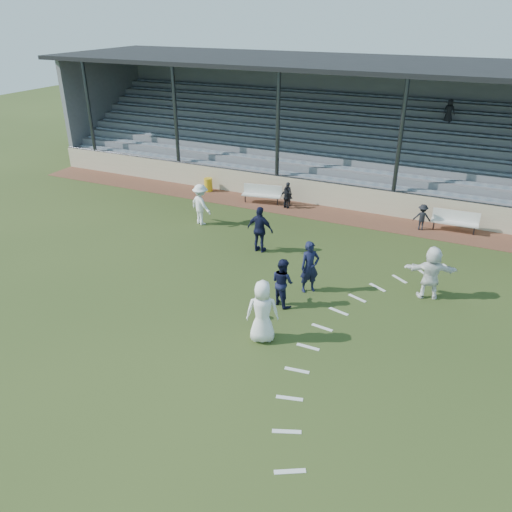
{
  "coord_description": "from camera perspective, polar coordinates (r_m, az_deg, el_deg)",
  "views": [
    {
      "loc": [
        6.46,
        -11.59,
        9.06
      ],
      "look_at": [
        0.0,
        2.5,
        1.3
      ],
      "focal_mm": 35.0,
      "sensor_mm": 36.0,
      "label": 1
    }
  ],
  "objects": [
    {
      "name": "bench_left",
      "position": [
        25.63,
        0.72,
        7.28
      ],
      "size": [
        2.04,
        0.81,
        0.95
      ],
      "rotation": [
        0.0,
        0.0,
        0.18
      ],
      "color": "silver",
      "rests_on": "cinder_track"
    },
    {
      "name": "sub_left_far",
      "position": [
        24.98,
        3.51,
        6.71
      ],
      "size": [
        0.7,
        0.37,
        1.13
      ],
      "primitive_type": "imported",
      "rotation": [
        0.0,
        0.0,
        2.99
      ],
      "color": "black",
      "rests_on": "cinder_track"
    },
    {
      "name": "cinder_track",
      "position": [
        24.73,
        7.77,
        4.88
      ],
      "size": [
        34.0,
        2.0,
        0.02
      ],
      "primitive_type": "cube",
      "color": "brown",
      "rests_on": "ground"
    },
    {
      "name": "football",
      "position": [
        16.26,
        0.84,
        -6.77
      ],
      "size": [
        0.24,
        0.24,
        0.24
      ],
      "primitive_type": "sphere",
      "color": "red",
      "rests_on": "ground"
    },
    {
      "name": "grandstand",
      "position": [
        29.4,
        11.54,
        12.59
      ],
      "size": [
        34.6,
        9.0,
        6.61
      ],
      "color": "slate",
      "rests_on": "ground"
    },
    {
      "name": "sub_left_near",
      "position": [
        25.31,
        3.65,
        7.1
      ],
      "size": [
        0.47,
        0.34,
        1.23
      ],
      "primitive_type": "imported",
      "rotation": [
        0.0,
        0.0,
        3.05
      ],
      "color": "black",
      "rests_on": "cinder_track"
    },
    {
      "name": "penalty_arc",
      "position": [
        14.89,
        10.68,
        -11.4
      ],
      "size": [
        3.89,
        14.63,
        0.01
      ],
      "color": "silver",
      "rests_on": "ground"
    },
    {
      "name": "bench_right",
      "position": [
        23.97,
        21.82,
        3.91
      ],
      "size": [
        2.02,
        0.54,
        0.95
      ],
      "rotation": [
        0.0,
        0.0,
        0.04
      ],
      "color": "silver",
      "rests_on": "cinder_track"
    },
    {
      "name": "retaining_wall",
      "position": [
        25.47,
        8.57,
        6.89
      ],
      "size": [
        34.0,
        0.18,
        1.2
      ],
      "primitive_type": "cube",
      "color": "#C2B495",
      "rests_on": "ground"
    },
    {
      "name": "player_navy_mid",
      "position": [
        16.64,
        3.04,
        -3.0
      ],
      "size": [
        1.03,
        0.96,
        1.7
      ],
      "primitive_type": "imported",
      "rotation": [
        0.0,
        0.0,
        2.66
      ],
      "color": "black",
      "rests_on": "ground"
    },
    {
      "name": "trash_bin",
      "position": [
        27.57,
        -5.48,
        8.12
      ],
      "size": [
        0.45,
        0.45,
        0.72
      ],
      "primitive_type": "cylinder",
      "color": "gold",
      "rests_on": "cinder_track"
    },
    {
      "name": "sub_right",
      "position": [
        23.62,
        18.45,
        4.24
      ],
      "size": [
        0.82,
        0.54,
        1.19
      ],
      "primitive_type": "imported",
      "rotation": [
        0.0,
        0.0,
        3.27
      ],
      "color": "black",
      "rests_on": "cinder_track"
    },
    {
      "name": "player_white_wing",
      "position": [
        23.09,
        -6.32,
        5.87
      ],
      "size": [
        1.4,
        1.12,
        1.9
      ],
      "primitive_type": "imported",
      "rotation": [
        0.0,
        0.0,
        2.76
      ],
      "color": "white",
      "rests_on": "ground"
    },
    {
      "name": "player_white_lead",
      "position": [
        14.82,
        0.74,
        -6.36
      ],
      "size": [
        1.15,
        0.97,
        2.0
      ],
      "primitive_type": "imported",
      "rotation": [
        0.0,
        0.0,
        3.56
      ],
      "color": "white",
      "rests_on": "ground"
    },
    {
      "name": "player_navy_wing",
      "position": [
        20.25,
        0.48,
        3.04
      ],
      "size": [
        1.16,
        0.53,
        1.94
      ],
      "primitive_type": "imported",
      "rotation": [
        0.0,
        0.0,
        3.09
      ],
      "color": "black",
      "rests_on": "ground"
    },
    {
      "name": "ground",
      "position": [
        16.07,
        -3.75,
        -7.8
      ],
      "size": [
        90.0,
        90.0,
        0.0
      ],
      "primitive_type": "plane",
      "color": "#2E3E19",
      "rests_on": "ground"
    },
    {
      "name": "player_navy_lead",
      "position": [
        17.46,
        6.16,
        -1.27
      ],
      "size": [
        0.82,
        0.8,
        1.89
      ],
      "primitive_type": "imported",
      "rotation": [
        0.0,
        0.0,
        0.74
      ],
      "color": "black",
      "rests_on": "ground"
    },
    {
      "name": "player_white_back",
      "position": [
        18.0,
        19.38,
        -1.8
      ],
      "size": [
        1.86,
        1.04,
        1.91
      ],
      "primitive_type": "imported",
      "rotation": [
        0.0,
        0.0,
        3.42
      ],
      "color": "white",
      "rests_on": "ground"
    }
  ]
}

